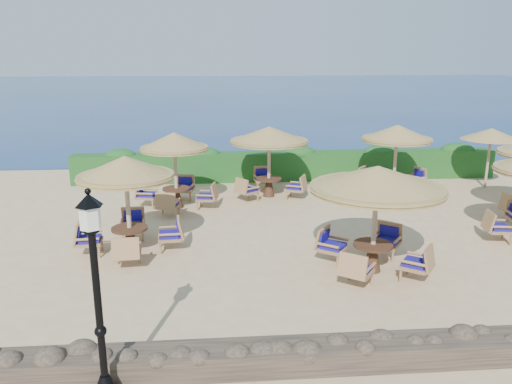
{
  "coord_description": "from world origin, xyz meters",
  "views": [
    {
      "loc": [
        -3.05,
        -13.52,
        5.11
      ],
      "look_at": [
        -1.9,
        0.47,
        1.3
      ],
      "focal_mm": 35.0,
      "sensor_mm": 36.0,
      "label": 1
    }
  ],
  "objects_px": {
    "cafe_set_0": "(127,190)",
    "cafe_set_4": "(269,146)",
    "cafe_set_1": "(376,196)",
    "lamp_post": "(99,310)",
    "extra_parasol": "(491,134)",
    "cafe_set_5": "(396,145)",
    "cafe_set_3": "(175,161)"
  },
  "relations": [
    {
      "from": "cafe_set_0",
      "to": "cafe_set_4",
      "type": "height_order",
      "value": "same"
    },
    {
      "from": "cafe_set_1",
      "to": "cafe_set_4",
      "type": "xyz_separation_m",
      "value": [
        -1.81,
        7.02,
        0.01
      ]
    },
    {
      "from": "cafe_set_0",
      "to": "lamp_post",
      "type": "bearing_deg",
      "value": -84.47
    },
    {
      "from": "extra_parasol",
      "to": "cafe_set_5",
      "type": "relative_size",
      "value": 0.87
    },
    {
      "from": "lamp_post",
      "to": "cafe_set_0",
      "type": "bearing_deg",
      "value": 95.53
    },
    {
      "from": "extra_parasol",
      "to": "cafe_set_0",
      "type": "bearing_deg",
      "value": -155.97
    },
    {
      "from": "cafe_set_5",
      "to": "extra_parasol",
      "type": "bearing_deg",
      "value": 7.32
    },
    {
      "from": "cafe_set_0",
      "to": "cafe_set_3",
      "type": "relative_size",
      "value": 0.99
    },
    {
      "from": "cafe_set_1",
      "to": "cafe_set_5",
      "type": "height_order",
      "value": "same"
    },
    {
      "from": "cafe_set_1",
      "to": "cafe_set_3",
      "type": "relative_size",
      "value": 1.12
    },
    {
      "from": "cafe_set_3",
      "to": "cafe_set_5",
      "type": "relative_size",
      "value": 1.04
    },
    {
      "from": "lamp_post",
      "to": "cafe_set_3",
      "type": "height_order",
      "value": "lamp_post"
    },
    {
      "from": "cafe_set_0",
      "to": "cafe_set_3",
      "type": "bearing_deg",
      "value": 76.94
    },
    {
      "from": "cafe_set_3",
      "to": "lamp_post",
      "type": "bearing_deg",
      "value": -92.0
    },
    {
      "from": "lamp_post",
      "to": "extra_parasol",
      "type": "xyz_separation_m",
      "value": [
        12.6,
        12.0,
        0.62
      ]
    },
    {
      "from": "cafe_set_0",
      "to": "cafe_set_3",
      "type": "xyz_separation_m",
      "value": [
        0.95,
        4.09,
        -0.07
      ]
    },
    {
      "from": "cafe_set_4",
      "to": "cafe_set_5",
      "type": "distance_m",
      "value": 4.87
    },
    {
      "from": "cafe_set_3",
      "to": "cafe_set_4",
      "type": "xyz_separation_m",
      "value": [
        3.37,
        1.2,
        0.25
      ]
    },
    {
      "from": "extra_parasol",
      "to": "lamp_post",
      "type": "bearing_deg",
      "value": -136.4
    },
    {
      "from": "cafe_set_5",
      "to": "cafe_set_1",
      "type": "bearing_deg",
      "value": -113.33
    },
    {
      "from": "cafe_set_5",
      "to": "lamp_post",
      "type": "bearing_deg",
      "value": -126.79
    },
    {
      "from": "lamp_post",
      "to": "cafe_set_1",
      "type": "xyz_separation_m",
      "value": [
        5.53,
        4.4,
        0.37
      ]
    },
    {
      "from": "lamp_post",
      "to": "cafe_set_5",
      "type": "distance_m",
      "value": 14.34
    },
    {
      "from": "cafe_set_3",
      "to": "cafe_set_5",
      "type": "xyz_separation_m",
      "value": [
        8.23,
        1.28,
        0.19
      ]
    },
    {
      "from": "extra_parasol",
      "to": "cafe_set_5",
      "type": "xyz_separation_m",
      "value": [
        -4.01,
        -0.51,
        -0.3
      ]
    },
    {
      "from": "cafe_set_4",
      "to": "cafe_set_5",
      "type": "xyz_separation_m",
      "value": [
        4.86,
        0.07,
        -0.06
      ]
    },
    {
      "from": "cafe_set_3",
      "to": "cafe_set_5",
      "type": "bearing_deg",
      "value": 8.81
    },
    {
      "from": "lamp_post",
      "to": "cafe_set_0",
      "type": "distance_m",
      "value": 6.15
    },
    {
      "from": "extra_parasol",
      "to": "cafe_set_1",
      "type": "relative_size",
      "value": 0.74
    },
    {
      "from": "cafe_set_0",
      "to": "cafe_set_5",
      "type": "relative_size",
      "value": 1.03
    },
    {
      "from": "cafe_set_0",
      "to": "extra_parasol",
      "type": "bearing_deg",
      "value": 24.03
    },
    {
      "from": "cafe_set_1",
      "to": "cafe_set_3",
      "type": "height_order",
      "value": "same"
    }
  ]
}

